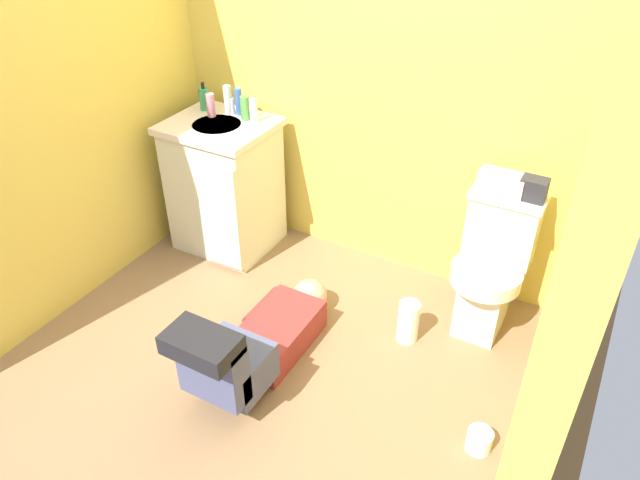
{
  "coord_description": "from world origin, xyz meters",
  "views": [
    {
      "loc": [
        1.25,
        -1.75,
        2.2
      ],
      "look_at": [
        0.01,
        0.48,
        0.45
      ],
      "focal_mm": 33.65,
      "sensor_mm": 36.0,
      "label": 1
    }
  ],
  "objects_px": {
    "soap_dispenser": "(204,99)",
    "bottle_white": "(254,111)",
    "toilet": "(491,267)",
    "bottle_blue": "(239,102)",
    "bottle_pink": "(211,105)",
    "bottle_green": "(245,108)",
    "person_plumber": "(255,342)",
    "paper_towel_roll": "(408,322)",
    "bottle_clear": "(228,100)",
    "toilet_paper_roll": "(479,440)",
    "vanity_cabinet": "(225,185)",
    "faucet": "(233,106)",
    "tissue_box": "(502,183)",
    "toiletry_bag": "(534,189)"
  },
  "relations": [
    {
      "from": "soap_dispenser",
      "to": "bottle_white",
      "type": "xyz_separation_m",
      "value": [
        0.36,
        -0.01,
        0.0
      ]
    },
    {
      "from": "toilet",
      "to": "bottle_blue",
      "type": "bearing_deg",
      "value": 175.66
    },
    {
      "from": "bottle_pink",
      "to": "bottle_green",
      "type": "bearing_deg",
      "value": 15.23
    },
    {
      "from": "person_plumber",
      "to": "soap_dispenser",
      "type": "distance_m",
      "value": 1.54
    },
    {
      "from": "bottle_white",
      "to": "paper_towel_roll",
      "type": "xyz_separation_m",
      "value": [
        1.17,
        -0.39,
        -0.77
      ]
    },
    {
      "from": "bottle_blue",
      "to": "paper_towel_roll",
      "type": "bearing_deg",
      "value": -18.67
    },
    {
      "from": "toilet",
      "to": "bottle_blue",
      "type": "distance_m",
      "value": 1.7
    },
    {
      "from": "bottle_clear",
      "to": "toilet_paper_roll",
      "type": "relative_size",
      "value": 1.56
    },
    {
      "from": "bottle_pink",
      "to": "paper_towel_roll",
      "type": "distance_m",
      "value": 1.66
    },
    {
      "from": "bottle_pink",
      "to": "toilet_paper_roll",
      "type": "relative_size",
      "value": 1.23
    },
    {
      "from": "vanity_cabinet",
      "to": "paper_towel_roll",
      "type": "height_order",
      "value": "vanity_cabinet"
    },
    {
      "from": "faucet",
      "to": "toilet_paper_roll",
      "type": "relative_size",
      "value": 0.91
    },
    {
      "from": "bottle_green",
      "to": "toilet_paper_roll",
      "type": "height_order",
      "value": "bottle_green"
    },
    {
      "from": "bottle_clear",
      "to": "soap_dispenser",
      "type": "bearing_deg",
      "value": -175.38
    },
    {
      "from": "vanity_cabinet",
      "to": "soap_dispenser",
      "type": "distance_m",
      "value": 0.52
    },
    {
      "from": "tissue_box",
      "to": "soap_dispenser",
      "type": "relative_size",
      "value": 1.33
    },
    {
      "from": "toiletry_bag",
      "to": "bottle_clear",
      "type": "height_order",
      "value": "bottle_clear"
    },
    {
      "from": "faucet",
      "to": "soap_dispenser",
      "type": "distance_m",
      "value": 0.19
    },
    {
      "from": "soap_dispenser",
      "to": "bottle_pink",
      "type": "relative_size",
      "value": 1.22
    },
    {
      "from": "soap_dispenser",
      "to": "bottle_green",
      "type": "distance_m",
      "value": 0.3
    },
    {
      "from": "faucet",
      "to": "tissue_box",
      "type": "bearing_deg",
      "value": -0.53
    },
    {
      "from": "toilet",
      "to": "faucet",
      "type": "distance_m",
      "value": 1.72
    },
    {
      "from": "toiletry_bag",
      "to": "bottle_pink",
      "type": "bearing_deg",
      "value": -177.91
    },
    {
      "from": "bottle_green",
      "to": "toilet_paper_roll",
      "type": "distance_m",
      "value": 2.14
    },
    {
      "from": "vanity_cabinet",
      "to": "person_plumber",
      "type": "relative_size",
      "value": 0.77
    },
    {
      "from": "soap_dispenser",
      "to": "toiletry_bag",
      "type": "bearing_deg",
      "value": 0.16
    },
    {
      "from": "toiletry_bag",
      "to": "bottle_pink",
      "type": "height_order",
      "value": "bottle_pink"
    },
    {
      "from": "toilet",
      "to": "toilet_paper_roll",
      "type": "relative_size",
      "value": 6.82
    },
    {
      "from": "toiletry_bag",
      "to": "soap_dispenser",
      "type": "distance_m",
      "value": 1.94
    },
    {
      "from": "faucet",
      "to": "bottle_clear",
      "type": "bearing_deg",
      "value": -165.15
    },
    {
      "from": "vanity_cabinet",
      "to": "bottle_clear",
      "type": "relative_size",
      "value": 4.79
    },
    {
      "from": "person_plumber",
      "to": "bottle_pink",
      "type": "height_order",
      "value": "bottle_pink"
    },
    {
      "from": "toilet_paper_roll",
      "to": "bottle_pink",
      "type": "bearing_deg",
      "value": 157.33
    },
    {
      "from": "tissue_box",
      "to": "bottle_green",
      "type": "height_order",
      "value": "bottle_green"
    },
    {
      "from": "bottle_blue",
      "to": "paper_towel_roll",
      "type": "height_order",
      "value": "bottle_blue"
    },
    {
      "from": "toilet_paper_roll",
      "to": "faucet",
      "type": "bearing_deg",
      "value": 154.24
    },
    {
      "from": "person_plumber",
      "to": "toiletry_bag",
      "type": "bearing_deg",
      "value": 44.99
    },
    {
      "from": "faucet",
      "to": "bottle_clear",
      "type": "distance_m",
      "value": 0.04
    },
    {
      "from": "tissue_box",
      "to": "paper_towel_roll",
      "type": "relative_size",
      "value": 0.94
    },
    {
      "from": "faucet",
      "to": "toilet_paper_roll",
      "type": "distance_m",
      "value": 2.23
    },
    {
      "from": "tissue_box",
      "to": "bottle_blue",
      "type": "bearing_deg",
      "value": 178.85
    },
    {
      "from": "person_plumber",
      "to": "bottle_clear",
      "type": "xyz_separation_m",
      "value": [
        -0.8,
        0.98,
        0.73
      ]
    },
    {
      "from": "bottle_blue",
      "to": "bottle_clear",
      "type": "bearing_deg",
      "value": -158.69
    },
    {
      "from": "faucet",
      "to": "toiletry_bag",
      "type": "height_order",
      "value": "faucet"
    },
    {
      "from": "paper_towel_roll",
      "to": "tissue_box",
      "type": "bearing_deg",
      "value": 58.12
    },
    {
      "from": "faucet",
      "to": "toiletry_bag",
      "type": "xyz_separation_m",
      "value": [
        1.75,
        -0.01,
        -0.06
      ]
    },
    {
      "from": "soap_dispenser",
      "to": "bottle_green",
      "type": "height_order",
      "value": "soap_dispenser"
    },
    {
      "from": "toiletry_bag",
      "to": "bottle_pink",
      "type": "xyz_separation_m",
      "value": [
        -1.84,
        -0.07,
        0.08
      ]
    },
    {
      "from": "vanity_cabinet",
      "to": "tissue_box",
      "type": "bearing_deg",
      "value": 4.72
    },
    {
      "from": "paper_towel_roll",
      "to": "person_plumber",
      "type": "bearing_deg",
      "value": -135.28
    }
  ]
}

